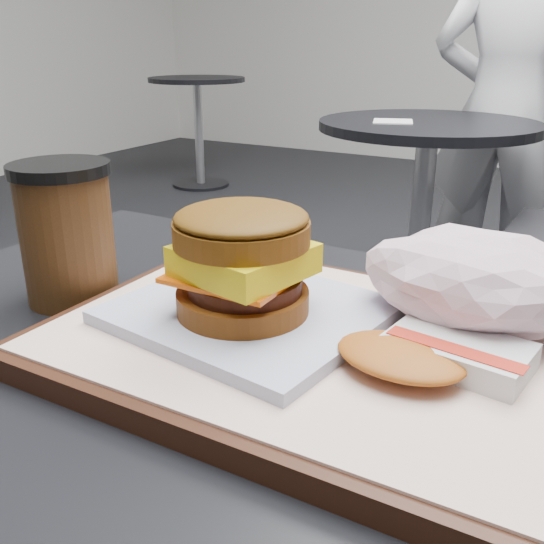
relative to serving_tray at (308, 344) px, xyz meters
The scene contains 9 objects.
serving_tray is the anchor object (origin of this frame).
breakfast_sandwich 0.07m from the serving_tray, behind, with size 0.21×0.19×0.09m.
hash_brown 0.10m from the serving_tray, ahead, with size 0.12×0.10×0.02m.
crumpled_wrapper 0.13m from the serving_tray, 36.54° to the left, with size 0.16×0.13×0.07m, color white, non-canonical shape.
coffee_cup 0.24m from the serving_tray, behind, with size 0.09×0.09×0.13m.
neighbor_table 1.65m from the serving_tray, 102.80° to the left, with size 0.70×0.70×0.75m.
napkin 1.57m from the serving_tray, 106.71° to the left, with size 0.12×0.12×0.00m, color white.
patron 2.05m from the serving_tray, 95.99° to the left, with size 0.54×0.36×1.49m, color silver.
bg_table_mid 3.97m from the serving_tray, 127.49° to the left, with size 0.66×0.66×0.75m.
Camera 1 is at (0.19, -0.31, 0.99)m, focal length 40.00 mm.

